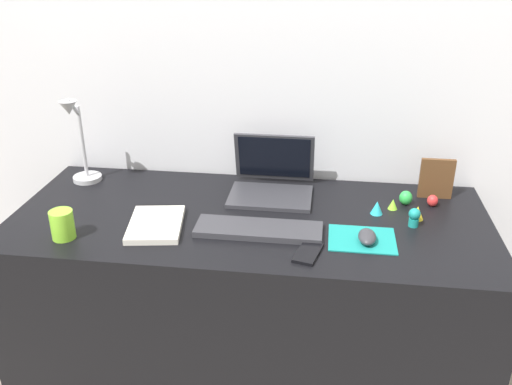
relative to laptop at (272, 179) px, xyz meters
name	(u,v)px	position (x,y,z in m)	size (l,w,h in m)	color
ground_plane	(251,381)	(-0.05, -0.21, -0.79)	(6.00, 6.00, 0.00)	gray
back_wall	(263,172)	(-0.05, 0.18, -0.05)	(2.83, 0.05, 1.48)	silver
desk	(250,305)	(-0.05, -0.21, -0.42)	(1.63, 0.70, 0.74)	black
laptop	(272,179)	(0.00, 0.00, 0.00)	(0.30, 0.27, 0.21)	#333338
keyboard	(259,229)	(-0.01, -0.32, -0.04)	(0.41, 0.13, 0.02)	#333338
mousepad	(362,239)	(0.32, -0.32, -0.05)	(0.21, 0.17, 0.00)	teal
mouse	(367,237)	(0.33, -0.34, -0.03)	(0.06, 0.10, 0.03)	#333338
cell_phone	(308,253)	(0.16, -0.43, -0.05)	(0.06, 0.13, 0.01)	black
desk_lamp	(79,144)	(-0.73, -0.02, 0.11)	(0.11, 0.16, 0.35)	#B7B7BC
notebook_pad	(156,224)	(-0.35, -0.33, -0.04)	(0.17, 0.24, 0.02)	silver
picture_frame	(436,179)	(0.59, 0.03, 0.02)	(0.12, 0.02, 0.15)	brown
coffee_mug	(62,225)	(-0.62, -0.44, -0.01)	(0.07, 0.07, 0.09)	#8CDB33
toy_figurine_lime	(393,204)	(0.44, -0.09, -0.03)	(0.03, 0.03, 0.04)	#8CDB33
toy_figurine_cyan	(377,208)	(0.38, -0.13, -0.03)	(0.04, 0.04, 0.05)	#28B7CC
toy_figurine_yellow	(417,213)	(0.51, -0.15, -0.03)	(0.04, 0.04, 0.05)	yellow
toy_figurine_teal	(414,217)	(0.49, -0.21, -0.02)	(0.04, 0.04, 0.06)	teal
toy_figurine_green	(406,198)	(0.48, -0.04, -0.03)	(0.05, 0.05, 0.05)	green
toy_figurine_red	(433,201)	(0.58, -0.04, -0.03)	(0.04, 0.04, 0.04)	red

